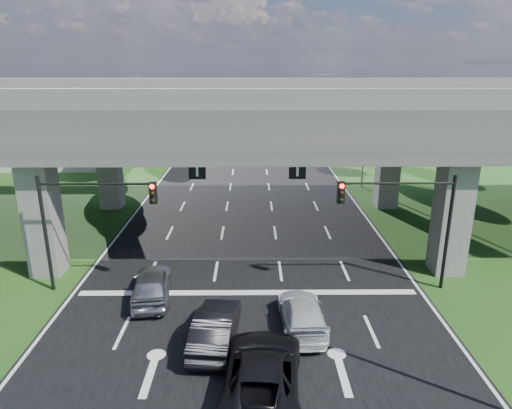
{
  "coord_description": "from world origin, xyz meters",
  "views": [
    {
      "loc": [
        0.24,
        -17.17,
        11.18
      ],
      "look_at": [
        0.46,
        7.78,
        3.37
      ],
      "focal_mm": 32.0,
      "sensor_mm": 36.0,
      "label": 1
    }
  ],
  "objects_px": {
    "signal_right": "(407,211)",
    "car_white": "(302,313)",
    "car_dark": "(216,327)",
    "car_trailing": "(262,374)",
    "streetlight_beyond": "(332,107)",
    "car_silver": "(152,284)",
    "signal_left": "(87,212)",
    "streetlight_far": "(362,124)"
  },
  "relations": [
    {
      "from": "signal_right",
      "to": "car_silver",
      "type": "relative_size",
      "value": 1.34
    },
    {
      "from": "car_trailing",
      "to": "car_silver",
      "type": "bearing_deg",
      "value": -47.72
    },
    {
      "from": "signal_right",
      "to": "streetlight_far",
      "type": "height_order",
      "value": "streetlight_far"
    },
    {
      "from": "streetlight_beyond",
      "to": "car_white",
      "type": "relative_size",
      "value": 2.19
    },
    {
      "from": "signal_left",
      "to": "car_dark",
      "type": "xyz_separation_m",
      "value": [
        6.55,
        -4.78,
        -3.4
      ]
    },
    {
      "from": "signal_left",
      "to": "streetlight_far",
      "type": "relative_size",
      "value": 0.6
    },
    {
      "from": "signal_right",
      "to": "car_silver",
      "type": "xyz_separation_m",
      "value": [
        -12.5,
        -0.98,
        -3.39
      ]
    },
    {
      "from": "signal_right",
      "to": "streetlight_beyond",
      "type": "distance_m",
      "value": 36.17
    },
    {
      "from": "signal_right",
      "to": "car_white",
      "type": "xyz_separation_m",
      "value": [
        -5.43,
        -3.58,
        -3.49
      ]
    },
    {
      "from": "signal_left",
      "to": "car_trailing",
      "type": "relative_size",
      "value": 1.04
    },
    {
      "from": "streetlight_beyond",
      "to": "car_dark",
      "type": "relative_size",
      "value": 2.19
    },
    {
      "from": "streetlight_far",
      "to": "car_dark",
      "type": "xyz_separation_m",
      "value": [
        -11.38,
        -24.83,
        -5.06
      ]
    },
    {
      "from": "car_white",
      "to": "signal_left",
      "type": "bearing_deg",
      "value": -21.32
    },
    {
      "from": "signal_left",
      "to": "streetlight_beyond",
      "type": "xyz_separation_m",
      "value": [
        17.92,
        36.06,
        1.66
      ]
    },
    {
      "from": "signal_left",
      "to": "car_white",
      "type": "bearing_deg",
      "value": -19.3
    },
    {
      "from": "car_dark",
      "to": "car_silver",
      "type": "bearing_deg",
      "value": -43.11
    },
    {
      "from": "signal_left",
      "to": "car_trailing",
      "type": "height_order",
      "value": "signal_left"
    },
    {
      "from": "signal_right",
      "to": "car_white",
      "type": "bearing_deg",
      "value": -146.62
    },
    {
      "from": "streetlight_beyond",
      "to": "streetlight_far",
      "type": "bearing_deg",
      "value": -90.0
    },
    {
      "from": "streetlight_beyond",
      "to": "car_white",
      "type": "bearing_deg",
      "value": -101.0
    },
    {
      "from": "streetlight_beyond",
      "to": "car_white",
      "type": "height_order",
      "value": "streetlight_beyond"
    },
    {
      "from": "signal_right",
      "to": "signal_left",
      "type": "relative_size",
      "value": 1.0
    },
    {
      "from": "car_dark",
      "to": "streetlight_beyond",
      "type": "bearing_deg",
      "value": -100.52
    },
    {
      "from": "streetlight_beyond",
      "to": "car_dark",
      "type": "distance_m",
      "value": 42.69
    },
    {
      "from": "signal_right",
      "to": "streetlight_far",
      "type": "distance_m",
      "value": 20.25
    },
    {
      "from": "car_trailing",
      "to": "streetlight_far",
      "type": "bearing_deg",
      "value": -104.26
    },
    {
      "from": "streetlight_far",
      "to": "car_white",
      "type": "xyz_separation_m",
      "value": [
        -7.7,
        -23.63,
        -5.16
      ]
    },
    {
      "from": "streetlight_beyond",
      "to": "car_dark",
      "type": "xyz_separation_m",
      "value": [
        -11.38,
        -40.83,
        -5.06
      ]
    },
    {
      "from": "signal_left",
      "to": "car_trailing",
      "type": "distance_m",
      "value": 11.93
    },
    {
      "from": "signal_left",
      "to": "car_silver",
      "type": "height_order",
      "value": "signal_left"
    },
    {
      "from": "car_white",
      "to": "streetlight_far",
      "type": "bearing_deg",
      "value": -110.08
    },
    {
      "from": "car_dark",
      "to": "car_trailing",
      "type": "relative_size",
      "value": 0.8
    },
    {
      "from": "signal_left",
      "to": "car_dark",
      "type": "relative_size",
      "value": 1.31
    },
    {
      "from": "signal_left",
      "to": "car_white",
      "type": "distance_m",
      "value": 11.38
    },
    {
      "from": "car_dark",
      "to": "car_trailing",
      "type": "height_order",
      "value": "car_trailing"
    },
    {
      "from": "car_white",
      "to": "car_dark",
      "type": "bearing_deg",
      "value": 16.05
    },
    {
      "from": "car_dark",
      "to": "signal_right",
      "type": "bearing_deg",
      "value": -147.27
    },
    {
      "from": "car_dark",
      "to": "signal_left",
      "type": "bearing_deg",
      "value": -31.07
    },
    {
      "from": "streetlight_far",
      "to": "streetlight_beyond",
      "type": "relative_size",
      "value": 1.0
    },
    {
      "from": "car_trailing",
      "to": "streetlight_beyond",
      "type": "bearing_deg",
      "value": -97.63
    },
    {
      "from": "streetlight_beyond",
      "to": "car_silver",
      "type": "height_order",
      "value": "streetlight_beyond"
    },
    {
      "from": "car_silver",
      "to": "car_dark",
      "type": "bearing_deg",
      "value": 124.96
    }
  ]
}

